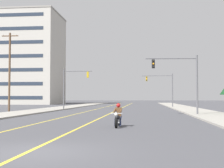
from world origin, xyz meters
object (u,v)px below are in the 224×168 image
object	(u,v)px
traffic_signal_mid_right	(163,85)
utility_pole_left_near	(10,70)
traffic_signal_near_right	(182,75)
apartment_building_far_left_block	(18,59)
traffic_signal_near_left	(72,83)
motorcycle_with_rider	(118,117)

from	to	relation	value
traffic_signal_mid_right	utility_pole_left_near	world-z (taller)	utility_pole_left_near
traffic_signal_near_right	apartment_building_far_left_block	distance (m)	67.87
traffic_signal_near_left	traffic_signal_mid_right	bearing A→B (deg)	37.60
motorcycle_with_rider	traffic_signal_near_right	size ratio (longest dim) A/B	0.35
motorcycle_with_rider	utility_pole_left_near	size ratio (longest dim) A/B	0.21
motorcycle_with_rider	traffic_signal_near_left	xyz separation A→B (m)	(-9.28, 27.31, 3.48)
traffic_signal_near_right	traffic_signal_near_left	world-z (taller)	same
traffic_signal_near_right	motorcycle_with_rider	bearing A→B (deg)	-112.66
traffic_signal_near_right	traffic_signal_near_left	distance (m)	20.44
motorcycle_with_rider	utility_pole_left_near	distance (m)	25.56
traffic_signal_near_right	traffic_signal_near_left	bearing A→B (deg)	136.33
motorcycle_with_rider	apartment_building_far_left_block	distance (m)	76.63
utility_pole_left_near	traffic_signal_mid_right	bearing A→B (deg)	42.07
apartment_building_far_left_block	traffic_signal_near_right	bearing A→B (deg)	-53.50
traffic_signal_mid_right	apartment_building_far_left_block	size ratio (longest dim) A/B	0.24
traffic_signal_near_left	motorcycle_with_rider	bearing A→B (deg)	-71.23
utility_pole_left_near	apartment_building_far_left_block	world-z (taller)	apartment_building_far_left_block
traffic_signal_mid_right	utility_pole_left_near	bearing A→B (deg)	-137.93
motorcycle_with_rider	traffic_signal_mid_right	bearing A→B (deg)	82.34
traffic_signal_near_left	apartment_building_far_left_block	bearing A→B (deg)	122.26
traffic_signal_near_left	utility_pole_left_near	size ratio (longest dim) A/B	0.60
motorcycle_with_rider	traffic_signal_near_right	bearing A→B (deg)	67.34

